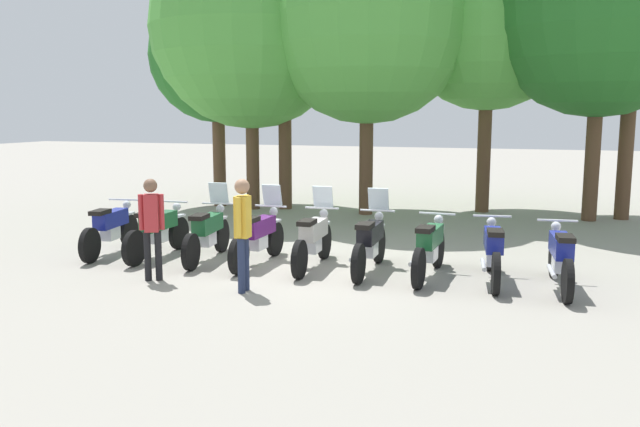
{
  "coord_description": "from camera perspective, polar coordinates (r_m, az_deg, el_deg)",
  "views": [
    {
      "loc": [
        3.63,
        -10.48,
        2.68
      ],
      "look_at": [
        0.0,
        0.5,
        0.9
      ],
      "focal_mm": 37.02,
      "sensor_mm": 36.0,
      "label": 1
    }
  ],
  "objects": [
    {
      "name": "motorcycle_5",
      "position": [
        11.16,
        4.35,
        -2.45
      ],
      "size": [
        0.62,
        2.19,
        1.37
      ],
      "rotation": [
        0.0,
        0.0,
        1.59
      ],
      "color": "black",
      "rests_on": "ground_plane"
    },
    {
      "name": "tree_1",
      "position": [
        18.51,
        -6.01,
        15.64
      ],
      "size": [
        5.41,
        5.41,
        7.62
      ],
      "color": "brown",
      "rests_on": "ground_plane"
    },
    {
      "name": "motorcycle_8",
      "position": [
        10.72,
        20.07,
        -3.51
      ],
      "size": [
        0.62,
        2.19,
        0.99
      ],
      "rotation": [
        0.0,
        0.0,
        1.67
      ],
      "color": "black",
      "rests_on": "ground_plane"
    },
    {
      "name": "motorcycle_1",
      "position": [
        12.64,
        -13.81,
        -1.42
      ],
      "size": [
        0.62,
        2.19,
        0.99
      ],
      "rotation": [
        0.0,
        0.0,
        1.58
      ],
      "color": "black",
      "rests_on": "ground_plane"
    },
    {
      "name": "tree_4",
      "position": [
        18.41,
        14.39,
        15.72
      ],
      "size": [
        4.6,
        4.6,
        7.31
      ],
      "color": "brown",
      "rests_on": "ground_plane"
    },
    {
      "name": "motorcycle_6",
      "position": [
        10.93,
        9.45,
        -2.85
      ],
      "size": [
        0.62,
        2.19,
        0.99
      ],
      "rotation": [
        0.0,
        0.0,
        1.52
      ],
      "color": "black",
      "rests_on": "ground_plane"
    },
    {
      "name": "motorcycle_0",
      "position": [
        13.17,
        -17.64,
        -1.18
      ],
      "size": [
        0.62,
        2.18,
        0.99
      ],
      "rotation": [
        0.0,
        0.0,
        1.72
      ],
      "color": "black",
      "rests_on": "ground_plane"
    },
    {
      "name": "motorcycle_3",
      "position": [
        11.74,
        -5.32,
        -1.9
      ],
      "size": [
        0.62,
        2.19,
        1.37
      ],
      "rotation": [
        0.0,
        0.0,
        1.56
      ],
      "color": "black",
      "rests_on": "ground_plane"
    },
    {
      "name": "tree_0",
      "position": [
        19.18,
        -8.9,
        13.34
      ],
      "size": [
        3.77,
        3.77,
        6.15
      ],
      "color": "brown",
      "rests_on": "ground_plane"
    },
    {
      "name": "tree_3",
      "position": [
        17.5,
        4.14,
        16.42
      ],
      "size": [
        5.33,
        5.33,
        7.7
      ],
      "color": "brown",
      "rests_on": "ground_plane"
    },
    {
      "name": "tree_2",
      "position": [
        18.46,
        -3.11,
        15.07
      ],
      "size": [
        3.98,
        3.98,
        6.72
      ],
      "color": "brown",
      "rests_on": "ground_plane"
    },
    {
      "name": "tree_5",
      "position": [
        17.78,
        23.21,
        16.43
      ],
      "size": [
        5.47,
        5.47,
        8.01
      ],
      "color": "brown",
      "rests_on": "ground_plane"
    },
    {
      "name": "motorcycle_4",
      "position": [
        11.43,
        -0.58,
        -2.15
      ],
      "size": [
        0.62,
        2.19,
        1.37
      ],
      "rotation": [
        0.0,
        0.0,
        1.62
      ],
      "color": "black",
      "rests_on": "ground_plane"
    },
    {
      "name": "tree_6",
      "position": [
        18.22,
        25.45,
        12.99
      ],
      "size": [
        3.21,
        3.21,
        5.93
      ],
      "color": "brown",
      "rests_on": "ground_plane"
    },
    {
      "name": "person_0",
      "position": [
        10.81,
        -14.34,
        -0.7
      ],
      "size": [
        0.39,
        0.29,
        1.64
      ],
      "rotation": [
        0.0,
        0.0,
        2.02
      ],
      "color": "black",
      "rests_on": "ground_plane"
    },
    {
      "name": "motorcycle_7",
      "position": [
        10.86,
        14.72,
        -3.1
      ],
      "size": [
        0.62,
        2.19,
        0.99
      ],
      "rotation": [
        0.0,
        0.0,
        1.69
      ],
      "color": "black",
      "rests_on": "ground_plane"
    },
    {
      "name": "ground_plane",
      "position": [
        11.41,
        -0.79,
        -4.84
      ],
      "size": [
        80.0,
        80.0,
        0.0
      ],
      "primitive_type": "plane",
      "color": "gray"
    },
    {
      "name": "motorcycle_2",
      "position": [
        12.18,
        -9.68,
        -1.6
      ],
      "size": [
        0.62,
        2.19,
        1.37
      ],
      "rotation": [
        0.0,
        0.0,
        1.69
      ],
      "color": "black",
      "rests_on": "ground_plane"
    },
    {
      "name": "person_1",
      "position": [
        9.87,
        -6.69,
        -1.1
      ],
      "size": [
        0.23,
        0.4,
        1.71
      ],
      "rotation": [
        0.0,
        0.0,
        3.19
      ],
      "color": "#232D4C",
      "rests_on": "ground_plane"
    }
  ]
}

